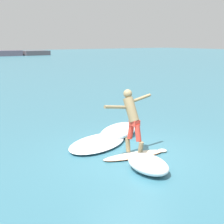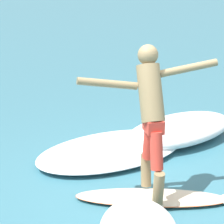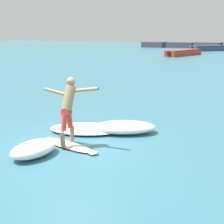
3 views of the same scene
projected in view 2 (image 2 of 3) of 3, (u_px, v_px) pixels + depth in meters
name	position (u px, v px, depth m)	size (l,w,h in m)	color
ground_plane	(152.00, 193.00, 6.75)	(200.00, 200.00, 0.00)	#366F81
surfboard	(154.00, 198.00, 6.54)	(2.07, 0.82, 0.22)	beige
surfer	(151.00, 108.00, 6.27)	(1.72, 0.77, 1.82)	#8A744F
wave_foam_at_tail	(111.00, 150.00, 7.82)	(2.67, 2.12, 0.16)	white
wave_foam_at_nose	(180.00, 130.00, 8.33)	(2.24, 1.84, 0.37)	white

